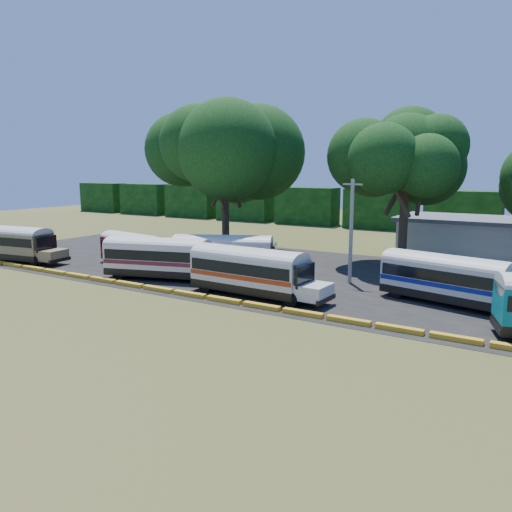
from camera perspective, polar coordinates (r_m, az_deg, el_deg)
The scene contains 14 objects.
ground at distance 36.33m, azimuth -10.41°, elevation -4.58°, with size 160.00×160.00×0.00m, color #3B4A18.
asphalt_strip at distance 45.19m, azimuth 0.74°, elevation -1.54°, with size 64.00×24.00×0.02m, color black.
curb at distance 37.01m, azimuth -9.38°, elevation -4.04°, with size 53.70×0.45×0.30m.
terminal_building at distance 56.76m, azimuth 25.58°, elevation 1.91°, with size 19.00×9.00×4.00m.
treeline_backdrop at distance 77.97m, azimuth 13.84°, elevation 5.24°, with size 130.00×4.00×6.00m.
bus_beige at distance 54.22m, azimuth -26.02°, elevation 1.51°, with size 10.86×4.04×3.49m.
bus_red at distance 48.32m, azimuth -13.76°, elevation 1.00°, with size 9.44×3.76×3.02m.
bus_cream_west at distance 41.68m, azimuth -10.87°, elevation 0.03°, with size 10.86×5.50×3.47m.
bus_cream_east at distance 43.00m, azimuth -3.50°, elevation 0.45°, with size 10.50×6.55×3.41m.
bus_white_red at distance 35.55m, azimuth -0.58°, elevation -1.47°, with size 10.70×3.01×3.49m.
bus_white_blue at distance 35.77m, azimuth 21.08°, elevation -2.21°, with size 10.49×4.76×3.35m.
tree_west at distance 53.64m, azimuth -3.59°, elevation 11.97°, with size 12.56×12.56×15.56m.
tree_center at distance 48.39m, azimuth 16.87°, elevation 11.18°, with size 9.61×9.61×13.99m.
utility_pole at distance 39.92m, azimuth 10.82°, elevation 2.89°, with size 1.60×0.30×8.23m.
Camera 1 is at (23.67, -26.05, 9.01)m, focal length 35.00 mm.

